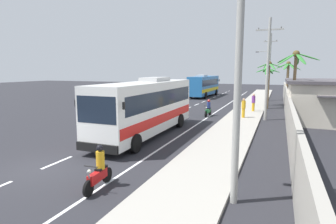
# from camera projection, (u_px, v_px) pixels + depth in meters

# --- Properties ---
(ground_plane) EXTENTS (160.00, 160.00, 0.00)m
(ground_plane) POSITION_uv_depth(u_px,v_px,m) (42.00, 169.00, 12.63)
(ground_plane) COLOR #28282D
(sidewalk_kerb) EXTENTS (3.20, 90.00, 0.14)m
(sidewalk_kerb) POSITION_uv_depth(u_px,v_px,m) (230.00, 134.00, 19.29)
(sidewalk_kerb) COLOR #A8A399
(sidewalk_kerb) RESTS_ON ground
(lane_markings) EXTENTS (3.84, 71.87, 0.01)m
(lane_markings) POSITION_uv_depth(u_px,v_px,m) (188.00, 119.00, 25.56)
(lane_markings) COLOR white
(lane_markings) RESTS_ON ground
(boundary_wall) EXTENTS (0.24, 60.00, 2.31)m
(boundary_wall) POSITION_uv_depth(u_px,v_px,m) (289.00, 113.00, 21.39)
(boundary_wall) COLOR #9E998E
(boundary_wall) RESTS_ON ground
(coach_bus_foreground) EXTENTS (2.97, 11.32, 3.92)m
(coach_bus_foreground) POSITION_uv_depth(u_px,v_px,m) (147.00, 106.00, 18.87)
(coach_bus_foreground) COLOR white
(coach_bus_foreground) RESTS_ON ground
(coach_bus_far_lane) EXTENTS (3.01, 10.78, 3.65)m
(coach_bus_far_lane) POSITION_uv_depth(u_px,v_px,m) (204.00, 85.00, 46.26)
(coach_bus_far_lane) COLOR #2366A8
(coach_bus_far_lane) RESTS_ON ground
(motorcycle_beside_bus) EXTENTS (0.56, 1.96, 1.67)m
(motorcycle_beside_bus) POSITION_uv_depth(u_px,v_px,m) (99.00, 171.00, 10.48)
(motorcycle_beside_bus) COLOR black
(motorcycle_beside_bus) RESTS_ON ground
(motorcycle_trailing) EXTENTS (0.56, 1.96, 1.61)m
(motorcycle_trailing) POSITION_uv_depth(u_px,v_px,m) (208.00, 109.00, 26.91)
(motorcycle_trailing) COLOR black
(motorcycle_trailing) RESTS_ON ground
(pedestrian_near_kerb) EXTENTS (0.36, 0.36, 1.76)m
(pedestrian_near_kerb) POSITION_uv_depth(u_px,v_px,m) (244.00, 107.00, 25.22)
(pedestrian_near_kerb) COLOR gold
(pedestrian_near_kerb) RESTS_ON sidewalk_kerb
(pedestrian_midwalk) EXTENTS (0.36, 0.36, 1.82)m
(pedestrian_midwalk) POSITION_uv_depth(u_px,v_px,m) (253.00, 102.00, 29.13)
(pedestrian_midwalk) COLOR gold
(pedestrian_midwalk) RESTS_ON sidewalk_kerb
(utility_pole_nearest) EXTENTS (3.13, 0.24, 9.16)m
(utility_pole_nearest) POSITION_uv_depth(u_px,v_px,m) (237.00, 57.00, 8.74)
(utility_pole_nearest) COLOR #9E9E99
(utility_pole_nearest) RESTS_ON ground
(utility_pole_mid) EXTENTS (2.26, 0.24, 8.86)m
(utility_pole_mid) POSITION_uv_depth(u_px,v_px,m) (268.00, 68.00, 24.15)
(utility_pole_mid) COLOR #9E9E99
(utility_pole_mid) RESTS_ON ground
(utility_pole_far) EXTENTS (2.91, 0.24, 9.53)m
(utility_pole_far) POSITION_uv_depth(u_px,v_px,m) (269.00, 66.00, 39.75)
(utility_pole_far) COLOR #9E9E99
(utility_pole_far) RESTS_ON ground
(palm_nearest) EXTENTS (2.77, 2.60, 5.43)m
(palm_nearest) POSITION_uv_depth(u_px,v_px,m) (269.00, 74.00, 31.55)
(palm_nearest) COLOR brown
(palm_nearest) RESTS_ON ground
(palm_second) EXTENTS (3.36, 3.27, 6.04)m
(palm_second) POSITION_uv_depth(u_px,v_px,m) (295.00, 69.00, 23.03)
(palm_second) COLOR brown
(palm_second) RESTS_ON ground
(palm_third) EXTENTS (2.92, 2.82, 4.87)m
(palm_third) POSITION_uv_depth(u_px,v_px,m) (267.00, 76.00, 34.07)
(palm_third) COLOR brown
(palm_third) RESTS_ON ground
(palm_fourth) EXTENTS (3.19, 3.24, 5.57)m
(palm_fourth) POSITION_uv_depth(u_px,v_px,m) (288.00, 73.00, 37.19)
(palm_fourth) COLOR brown
(palm_fourth) RESTS_ON ground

